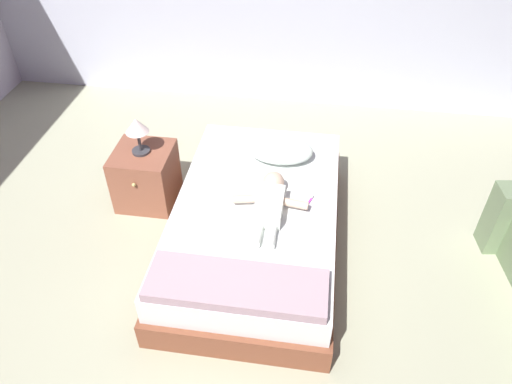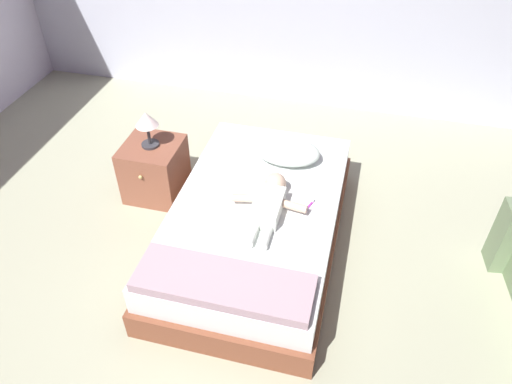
{
  "view_description": "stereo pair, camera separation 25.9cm",
  "coord_description": "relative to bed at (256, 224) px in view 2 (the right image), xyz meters",
  "views": [
    {
      "loc": [
        0.49,
        -1.71,
        2.68
      ],
      "look_at": [
        0.12,
        0.79,
        0.51
      ],
      "focal_mm": 34.15,
      "sensor_mm": 36.0,
      "label": 1
    },
    {
      "loc": [
        0.74,
        -1.66,
        2.68
      ],
      "look_at": [
        0.12,
        0.79,
        0.51
      ],
      "focal_mm": 34.15,
      "sensor_mm": 36.0,
      "label": 2
    }
  ],
  "objects": [
    {
      "name": "ground_plane",
      "position": [
        -0.12,
        -0.79,
        -0.2
      ],
      "size": [
        8.0,
        8.0,
        0.0
      ],
      "primitive_type": "plane",
      "color": "#AAAC8E"
    },
    {
      "name": "bed",
      "position": [
        0.0,
        0.0,
        0.0
      ],
      "size": [
        1.17,
        1.95,
        0.41
      ],
      "color": "brown",
      "rests_on": "ground_plane"
    },
    {
      "name": "pillow",
      "position": [
        0.11,
        0.55,
        0.29
      ],
      "size": [
        0.5,
        0.33,
        0.16
      ],
      "color": "white",
      "rests_on": "bed"
    },
    {
      "name": "baby",
      "position": [
        0.1,
        -0.04,
        0.27
      ],
      "size": [
        0.53,
        0.65,
        0.15
      ],
      "color": "white",
      "rests_on": "bed"
    },
    {
      "name": "toothbrush",
      "position": [
        0.37,
        0.06,
        0.22
      ],
      "size": [
        0.06,
        0.13,
        0.02
      ],
      "color": "#AF2EAA",
      "rests_on": "bed"
    },
    {
      "name": "nightstand",
      "position": [
        -0.95,
        0.38,
        0.04
      ],
      "size": [
        0.45,
        0.48,
        0.48
      ],
      "color": "brown",
      "rests_on": "ground_plane"
    },
    {
      "name": "lamp",
      "position": [
        -0.95,
        0.38,
        0.49
      ],
      "size": [
        0.18,
        0.18,
        0.3
      ],
      "color": "#333338",
      "rests_on": "nightstand"
    },
    {
      "name": "blanket",
      "position": [
        0.0,
        -0.76,
        0.24
      ],
      "size": [
        1.05,
        0.34,
        0.07
      ],
      "color": "#AF929C",
      "rests_on": "bed"
    }
  ]
}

